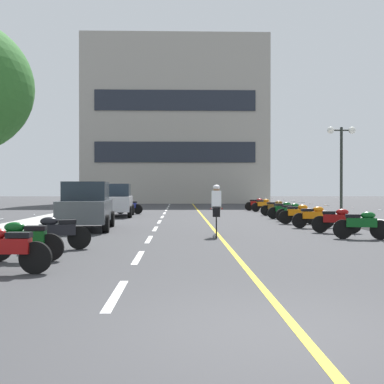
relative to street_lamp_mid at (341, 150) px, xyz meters
The scene contains 34 objects.
ground_plane 8.09m from the street_lamp_mid, behind, with size 140.00×140.00×0.00m, color #38383A.
curb_left 15.37m from the street_lamp_mid, 164.00° to the left, with size 2.40×72.00×0.12m, color #A8A8A3.
curb_right 5.39m from the street_lamp_mid, 89.96° to the left, with size 2.40×72.00×0.12m, color #A8A8A3.
lane_dash_0 20.41m from the street_lamp_mid, 117.23° to the right, with size 0.14×2.20×0.01m, color silver.
lane_dash_1 17.01m from the street_lamp_mid, 123.55° to the right, with size 0.14×2.20×0.01m, color silver.
lane_dash_2 13.95m from the street_lamp_mid, 132.98° to the right, with size 0.14×2.20×0.01m, color silver.
lane_dash_3 11.47m from the street_lamp_mid, 147.45° to the right, with size 0.14×2.20×0.01m, color silver.
lane_dash_4 10.03m from the street_lamp_mid, 168.50° to the right, with size 0.14×2.20×0.01m, color silver.
lane_dash_5 10.08m from the street_lamp_mid, 166.97° to the left, with size 0.14×2.20×0.01m, color silver.
lane_dash_6 11.60m from the street_lamp_mid, 146.32° to the left, with size 0.14×2.20×0.01m, color silver.
lane_dash_7 14.13m from the street_lamp_mid, 132.24° to the left, with size 0.14×2.20×0.01m, color silver.
lane_dash_8 17.22m from the street_lamp_mid, 123.06° to the left, with size 0.14×2.20×0.01m, color silver.
lane_dash_9 20.63m from the street_lamp_mid, 116.90° to the left, with size 0.14×2.20×0.01m, color silver.
lane_dash_10 24.22m from the street_lamp_mid, 112.57° to the left, with size 0.14×2.20×0.01m, color silver.
lane_dash_11 27.92m from the street_lamp_mid, 109.39° to the left, with size 0.14×2.20×0.01m, color silver.
centre_line_yellow 8.82m from the street_lamp_mid, 149.28° to the left, with size 0.12×66.00×0.01m, color gold.
office_building 30.26m from the street_lamp_mid, 106.92° to the left, with size 19.30×6.91×17.38m.
street_lamp_mid is the anchor object (origin of this frame).
parked_car_near 13.57m from the street_lamp_mid, 152.45° to the right, with size 2.14×4.30×1.82m.
parked_car_mid 12.40m from the street_lamp_mid, 167.08° to the left, with size 2.08×4.28×1.82m.
motorcycle_0 19.94m from the street_lamp_mid, 125.59° to the right, with size 1.70×0.60×0.92m.
motorcycle_1 18.79m from the street_lamp_mid, 128.78° to the right, with size 1.70×0.60×0.92m.
motorcycle_2 17.17m from the street_lamp_mid, 132.35° to the right, with size 1.66×0.75×0.92m.
motorcycle_3 10.78m from the street_lamp_mid, 104.74° to the right, with size 1.68×0.66×0.92m.
motorcycle_4 8.91m from the street_lamp_mid, 109.15° to the right, with size 1.68×0.67×0.92m.
motorcycle_5 7.12m from the street_lamp_mid, 117.46° to the right, with size 1.70×0.60×0.92m.
motorcycle_6 5.58m from the street_lamp_mid, 130.73° to the right, with size 1.70×0.60×0.92m.
motorcycle_7 4.50m from the street_lamp_mid, 151.46° to the right, with size 1.63×0.81×0.92m.
motorcycle_8 4.22m from the street_lamp_mid, behind, with size 1.69×0.63×0.92m.
motorcycle_9 5.26m from the street_lamp_mid, 129.72° to the left, with size 1.70×0.60×0.92m.
motorcycle_10 12.90m from the street_lamp_mid, 154.83° to the left, with size 1.68×0.64×0.92m.
motorcycle_11 9.08m from the street_lamp_mid, 107.70° to the left, with size 1.68×0.66×0.92m.
motorcycle_12 10.60m from the street_lamp_mid, 106.00° to the left, with size 1.70×0.60×0.92m.
cyclist_rider 11.68m from the street_lamp_mid, 128.27° to the right, with size 0.42×1.77×1.71m.
Camera 1 is at (-1.06, -5.39, 1.58)m, focal length 46.77 mm.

